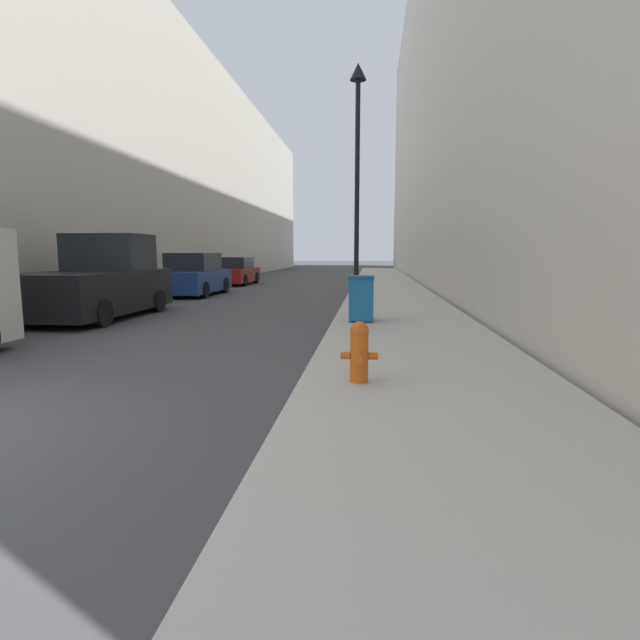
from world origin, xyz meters
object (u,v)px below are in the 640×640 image
Objects in this scene: lamppost at (357,154)px; parked_sedan_far at (235,272)px; parked_sedan_near at (194,276)px; fire_hydrant at (359,350)px; trash_bin at (361,298)px; pickup_truck at (98,283)px.

lamppost is 1.57× the size of parked_sedan_far.
parked_sedan_near reaches higher than parked_sedan_far.
parked_sedan_near is at bearing 117.33° from fire_hydrant.
lamppost is at bearing 94.15° from trash_bin.
lamppost is 1.38× the size of pickup_truck.
pickup_truck reaches higher than fire_hydrant.
pickup_truck is at bearing -90.59° from parked_sedan_near.
pickup_truck reaches higher than parked_sedan_near.
parked_sedan_near is at bearing 130.86° from trash_bin.
trash_bin is at bearing -64.34° from parked_sedan_far.
parked_sedan_near reaches higher than trash_bin.
parked_sedan_far is at bearing 90.36° from pickup_truck.
lamppost is 7.92m from pickup_truck.
pickup_truck is (-7.00, 0.95, 0.24)m from trash_bin.
lamppost reaches higher than pickup_truck.
fire_hydrant is at bearing -62.67° from parked_sedan_near.
parked_sedan_near is (-6.71, 5.06, -3.71)m from lamppost.
parked_sedan_near reaches higher than fire_hydrant.
trash_bin is 7.07m from pickup_truck.
fire_hydrant is at bearing -87.97° from lamppost.
trash_bin is at bearing -7.70° from pickup_truck.
parked_sedan_near is (-6.93, 8.01, 0.10)m from trash_bin.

